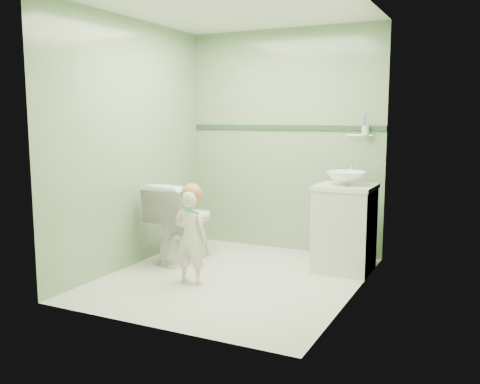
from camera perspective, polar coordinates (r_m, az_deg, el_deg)
The scene contains 12 objects.
ground at distance 4.86m, azimuth -0.79°, elevation -9.37°, with size 2.50×2.50×0.00m, color silver.
room_shell at distance 4.64m, azimuth -0.81°, elevation 4.90°, with size 2.50×2.54×2.40m.
trim_stripe at distance 5.77m, azimuth 4.78°, elevation 7.01°, with size 2.20×0.02×0.05m, color #29492F.
vanity at distance 5.11m, azimuth 11.28°, elevation -4.02°, with size 0.52×0.50×0.80m, color silver.
counter at distance 5.04m, azimuth 11.41°, elevation 0.54°, with size 0.54×0.52×0.04m, color white.
basin at distance 5.03m, azimuth 11.43°, elevation 1.49°, with size 0.37×0.37×0.13m, color white.
faucet at distance 5.20m, azimuth 11.98°, elevation 2.58°, with size 0.03×0.13×0.18m.
cup_holder at distance 5.45m, azimuth 13.39°, elevation 6.52°, with size 0.26×0.07×0.21m.
toilet at distance 5.40m, azimuth -6.21°, elevation -3.18°, with size 0.46×0.80×0.81m, color white.
toddler at distance 4.65m, azimuth -5.38°, elevation -4.89°, with size 0.30×0.20×0.83m, color silver.
hair_cap at distance 4.60m, azimuth -5.29°, elevation -0.20°, with size 0.19×0.19×0.19m, color #B86A48.
teal_toothbrush at distance 4.46m, azimuth -5.30°, elevation -2.05°, with size 0.11×0.14×0.08m.
Camera 1 is at (2.09, -4.14, 1.47)m, focal length 39.26 mm.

